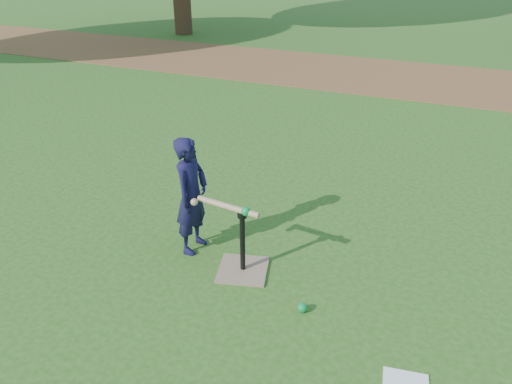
% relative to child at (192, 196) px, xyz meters
% --- Properties ---
extents(ground, '(80.00, 80.00, 0.00)m').
position_rel_child_xyz_m(ground, '(0.31, -0.46, -0.56)').
color(ground, '#285116').
rests_on(ground, ground).
extents(dirt_strip, '(24.00, 3.00, 0.01)m').
position_rel_child_xyz_m(dirt_strip, '(0.31, 7.04, -0.56)').
color(dirt_strip, brown).
rests_on(dirt_strip, ground).
extents(child, '(0.27, 0.41, 1.13)m').
position_rel_child_xyz_m(child, '(0.00, 0.00, 0.00)').
color(child, '#131133').
rests_on(child, ground).
extents(wiffle_ball_ground, '(0.08, 0.08, 0.08)m').
position_rel_child_xyz_m(wiffle_ball_ground, '(1.23, -0.46, -0.52)').
color(wiffle_ball_ground, '#0B8337').
rests_on(wiffle_ball_ground, ground).
extents(clipboard, '(0.33, 0.27, 0.01)m').
position_rel_child_xyz_m(clipboard, '(2.10, -0.88, -0.56)').
color(clipboard, white).
rests_on(clipboard, ground).
extents(batting_tee, '(0.53, 0.53, 0.61)m').
position_rel_child_xyz_m(batting_tee, '(0.57, -0.16, -0.45)').
color(batting_tee, '#8B6F58').
rests_on(batting_tee, ground).
extents(swing_action, '(0.63, 0.14, 0.08)m').
position_rel_child_xyz_m(swing_action, '(0.46, -0.19, 0.08)').
color(swing_action, tan).
rests_on(swing_action, ground).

